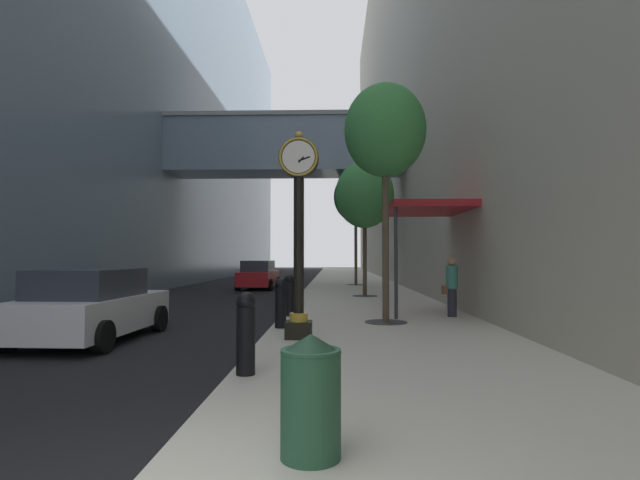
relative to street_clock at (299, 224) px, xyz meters
The scene contains 16 objects.
ground_plane 20.01m from the street_clock, 92.31° to the left, with size 110.00×110.00×0.00m, color black.
sidewalk_right 23.05m from the street_clock, 85.02° to the left, with size 5.58×80.00×0.14m, color beige.
building_block_left 29.07m from the street_clock, 120.09° to the left, with size 22.87×80.00×29.73m.
building_block_right 28.05m from the street_clock, 67.87° to the left, with size 9.00×80.00×31.87m.
street_clock is the anchor object (origin of this frame).
bollard_nearest 3.68m from the street_clock, 99.72° to the right, with size 0.29×0.29×1.20m.
bollard_third 2.38m from the street_clock, 110.14° to the left, with size 0.29×0.29×1.20m.
bollard_fourth 4.24m from the street_clock, 98.12° to the left, with size 0.29×0.29×1.20m.
street_tree_near 4.18m from the street_clock, 50.05° to the left, with size 2.15×2.15×6.29m.
street_tree_mid_near 11.40m from the street_clock, 79.22° to the left, with size 2.56×2.56×5.92m.
street_tree_mid_far 19.88m from the street_clock, 83.87° to the left, with size 2.69×2.69×6.94m.
trash_bin 6.39m from the street_clock, 84.92° to the right, with size 0.53×0.53×1.05m.
pedestrian_walking 5.79m from the street_clock, 42.57° to the left, with size 0.48×0.38×1.71m.
storefront_awning 6.06m from the street_clock, 53.93° to the left, with size 2.40×3.60×3.30m.
car_red_near 17.97m from the street_clock, 101.48° to the left, with size 2.12×4.21×1.63m.
car_white_mid 4.93m from the street_clock, behind, with size 2.22×4.13×1.58m.
Camera 1 is at (1.54, -3.12, 1.85)m, focal length 27.37 mm.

